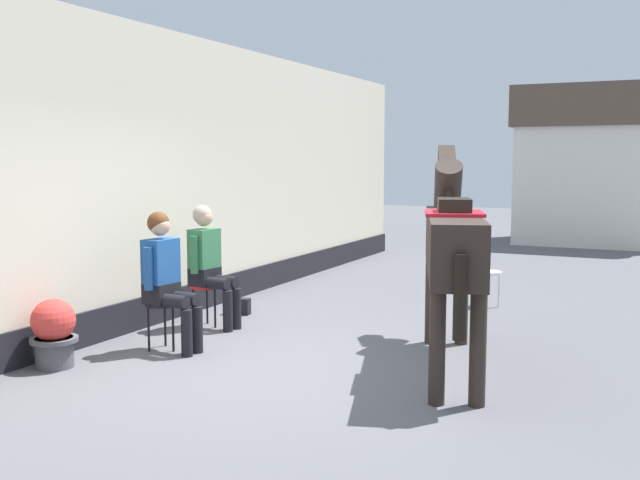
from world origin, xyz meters
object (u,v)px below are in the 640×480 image
(flower_planter_inner_near, at_px, (54,332))
(spare_stool_white, at_px, (489,276))
(seated_visitor_near, at_px, (166,274))
(seated_visitor_far, at_px, (209,260))
(saddled_horse_center, at_px, (452,242))
(satchel_bag, at_px, (239,306))

(flower_planter_inner_near, bearing_deg, spare_stool_white, 56.63)
(seated_visitor_near, relative_size, seated_visitor_far, 1.00)
(saddled_horse_center, relative_size, spare_stool_white, 6.29)
(seated_visitor_far, bearing_deg, satchel_bag, 95.09)
(flower_planter_inner_near, bearing_deg, seated_visitor_near, 58.72)
(spare_stool_white, bearing_deg, seated_visitor_near, -123.89)
(spare_stool_white, relative_size, satchel_bag, 1.64)
(saddled_horse_center, bearing_deg, satchel_bag, 159.42)
(flower_planter_inner_near, bearing_deg, satchel_bag, 83.61)
(seated_visitor_near, xyz_separation_m, flower_planter_inner_near, (-0.57, -0.93, -0.44))
(seated_visitor_near, height_order, spare_stool_white, seated_visitor_near)
(saddled_horse_center, bearing_deg, flower_planter_inner_near, -153.94)
(seated_visitor_far, height_order, spare_stool_white, seated_visitor_far)
(flower_planter_inner_near, relative_size, satchel_bag, 2.29)
(saddled_horse_center, relative_size, flower_planter_inner_near, 4.52)
(seated_visitor_far, relative_size, flower_planter_inner_near, 2.17)
(spare_stool_white, xyz_separation_m, satchel_bag, (-2.67, -1.81, -0.30))
(seated_visitor_far, height_order, saddled_horse_center, saddled_horse_center)
(spare_stool_white, distance_m, satchel_bag, 3.24)
(seated_visitor_near, bearing_deg, spare_stool_white, 56.11)
(saddled_horse_center, xyz_separation_m, spare_stool_white, (-0.29, 2.92, -0.76))
(seated_visitor_near, relative_size, saddled_horse_center, 0.48)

